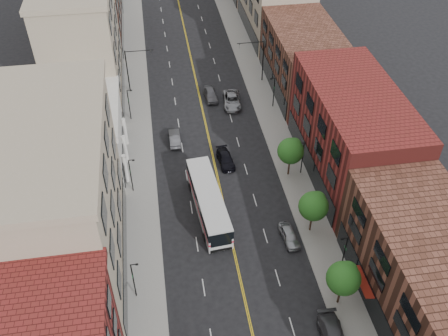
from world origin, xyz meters
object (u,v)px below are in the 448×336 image
car_parked_far (289,236)px  car_lane_a (226,159)px  car_lane_behind (175,138)px  car_lane_c (211,94)px  city_bus (208,201)px  car_lane_b (232,100)px

car_parked_far → car_lane_a: (-5.05, 14.64, -0.03)m
car_lane_behind → car_lane_c: car_lane_c is taller
car_parked_far → city_bus: bearing=140.6°
car_lane_a → car_lane_b: (3.28, 13.99, 0.13)m
car_lane_b → car_lane_c: (-3.05, 2.24, -0.01)m
car_lane_c → car_parked_far: bearing=-83.3°
car_lane_a → car_lane_behind: bearing=132.7°
city_bus → car_lane_a: 9.58m
city_bus → car_lane_b: 23.83m
car_parked_far → car_lane_c: size_ratio=0.88×
city_bus → car_lane_behind: 14.95m
car_parked_far → car_lane_a: size_ratio=0.89×
car_lane_a → car_parked_far: bearing=-76.2°
car_lane_a → car_lane_b: size_ratio=0.80×
car_lane_a → car_lane_c: (0.23, 16.22, 0.12)m
city_bus → car_parked_far: size_ratio=3.22×
car_parked_far → car_lane_behind: size_ratio=0.95×
car_lane_a → car_lane_b: 14.36m
car_parked_far → car_lane_a: 15.48m
car_parked_far → car_lane_behind: car_lane_behind is taller
city_bus → car_lane_a: bearing=63.5°
city_bus → car_lane_b: (6.77, 22.82, -1.16)m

